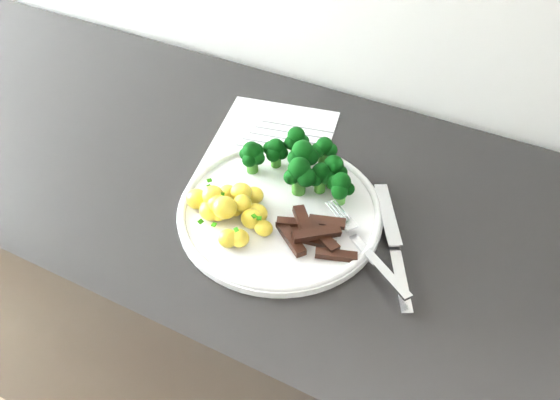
% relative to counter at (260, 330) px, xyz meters
% --- Properties ---
extents(counter, '(2.36, 0.59, 0.88)m').
position_rel_counter_xyz_m(counter, '(0.00, 0.00, 0.00)').
color(counter, black).
rests_on(counter, ground).
extents(recipe_paper, '(0.26, 0.32, 0.00)m').
position_rel_counter_xyz_m(recipe_paper, '(-0.01, 0.08, 0.44)').
color(recipe_paper, white).
rests_on(recipe_paper, counter).
extents(plate, '(0.31, 0.31, 0.02)m').
position_rel_counter_xyz_m(plate, '(0.07, -0.04, 0.45)').
color(plate, white).
rests_on(plate, counter).
extents(broccoli, '(0.20, 0.11, 0.07)m').
position_rel_counter_xyz_m(broccoli, '(0.07, 0.03, 0.49)').
color(broccoli, '#306E1E').
rests_on(broccoli, plate).
extents(potatoes, '(0.15, 0.12, 0.05)m').
position_rel_counter_xyz_m(potatoes, '(0.01, -0.09, 0.47)').
color(potatoes, '#F8E447').
rests_on(potatoes, plate).
extents(beef_strips, '(0.13, 0.09, 0.03)m').
position_rel_counter_xyz_m(beef_strips, '(0.14, -0.07, 0.46)').
color(beef_strips, black).
rests_on(beef_strips, plate).
extents(fork, '(0.17, 0.13, 0.02)m').
position_rel_counter_xyz_m(fork, '(0.22, -0.07, 0.46)').
color(fork, silver).
rests_on(fork, plate).
extents(knife, '(0.13, 0.22, 0.03)m').
position_rel_counter_xyz_m(knife, '(0.26, -0.06, 0.45)').
color(knife, silver).
rests_on(knife, plate).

